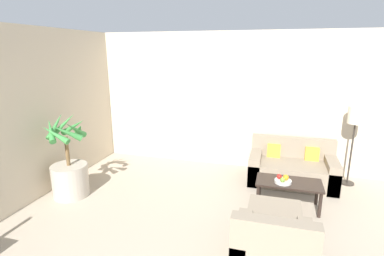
{
  "coord_description": "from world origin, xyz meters",
  "views": [
    {
      "loc": [
        0.17,
        0.42,
        2.33
      ],
      "look_at": [
        -1.25,
        5.34,
        1.0
      ],
      "focal_mm": 28.0,
      "sensor_mm": 36.0,
      "label": 1
    }
  ],
  "objects_px": {
    "fruit_bowl": "(283,181)",
    "ottoman": "(274,220)",
    "orange_fruit": "(286,177)",
    "armchair": "(273,253)",
    "potted_palm": "(69,171)",
    "apple_green": "(283,180)",
    "sofa_loveseat": "(292,168)",
    "coffee_table": "(289,185)",
    "apple_red": "(279,176)",
    "floor_lamp": "(356,121)"
  },
  "relations": [
    {
      "from": "fruit_bowl",
      "to": "ottoman",
      "type": "xyz_separation_m",
      "value": [
        -0.1,
        -0.72,
        -0.23
      ]
    },
    {
      "from": "orange_fruit",
      "to": "fruit_bowl",
      "type": "bearing_deg",
      "value": -170.98
    },
    {
      "from": "orange_fruit",
      "to": "armchair",
      "type": "relative_size",
      "value": 0.11
    },
    {
      "from": "potted_palm",
      "to": "fruit_bowl",
      "type": "relative_size",
      "value": 5.52
    },
    {
      "from": "fruit_bowl",
      "to": "apple_green",
      "type": "distance_m",
      "value": 0.09
    },
    {
      "from": "sofa_loveseat",
      "to": "orange_fruit",
      "type": "height_order",
      "value": "sofa_loveseat"
    },
    {
      "from": "sofa_loveseat",
      "to": "coffee_table",
      "type": "distance_m",
      "value": 0.97
    },
    {
      "from": "orange_fruit",
      "to": "armchair",
      "type": "distance_m",
      "value": 1.52
    },
    {
      "from": "apple_green",
      "to": "apple_red",
      "type": "bearing_deg",
      "value": 115.11
    },
    {
      "from": "potted_palm",
      "to": "apple_green",
      "type": "bearing_deg",
      "value": 7.85
    },
    {
      "from": "sofa_loveseat",
      "to": "ottoman",
      "type": "relative_size",
      "value": 2.27
    },
    {
      "from": "apple_red",
      "to": "armchair",
      "type": "xyz_separation_m",
      "value": [
        -0.05,
        -1.52,
        -0.23
      ]
    },
    {
      "from": "floor_lamp",
      "to": "orange_fruit",
      "type": "height_order",
      "value": "floor_lamp"
    },
    {
      "from": "floor_lamp",
      "to": "armchair",
      "type": "xyz_separation_m",
      "value": [
        -1.25,
        -2.7,
        -0.91
      ]
    },
    {
      "from": "fruit_bowl",
      "to": "armchair",
      "type": "height_order",
      "value": "armchair"
    },
    {
      "from": "floor_lamp",
      "to": "apple_green",
      "type": "distance_m",
      "value": 1.86
    },
    {
      "from": "sofa_loveseat",
      "to": "fruit_bowl",
      "type": "distance_m",
      "value": 1.06
    },
    {
      "from": "potted_palm",
      "to": "apple_red",
      "type": "relative_size",
      "value": 18.36
    },
    {
      "from": "potted_palm",
      "to": "sofa_loveseat",
      "type": "distance_m",
      "value": 3.85
    },
    {
      "from": "apple_red",
      "to": "armchair",
      "type": "bearing_deg",
      "value": -91.71
    },
    {
      "from": "potted_palm",
      "to": "fruit_bowl",
      "type": "bearing_deg",
      "value": 9.05
    },
    {
      "from": "coffee_table",
      "to": "armchair",
      "type": "relative_size",
      "value": 1.17
    },
    {
      "from": "orange_fruit",
      "to": "apple_red",
      "type": "bearing_deg",
      "value": 165.31
    },
    {
      "from": "armchair",
      "to": "ottoman",
      "type": "distance_m",
      "value": 0.76
    },
    {
      "from": "potted_palm",
      "to": "orange_fruit",
      "type": "bearing_deg",
      "value": 9.05
    },
    {
      "from": "armchair",
      "to": "coffee_table",
      "type": "bearing_deg",
      "value": 82.92
    },
    {
      "from": "potted_palm",
      "to": "coffee_table",
      "type": "bearing_deg",
      "value": 9.89
    },
    {
      "from": "armchair",
      "to": "ottoman",
      "type": "height_order",
      "value": "armchair"
    },
    {
      "from": "floor_lamp",
      "to": "apple_red",
      "type": "bearing_deg",
      "value": -135.42
    },
    {
      "from": "floor_lamp",
      "to": "apple_green",
      "type": "relative_size",
      "value": 19.97
    },
    {
      "from": "sofa_loveseat",
      "to": "apple_red",
      "type": "bearing_deg",
      "value": -103.0
    },
    {
      "from": "fruit_bowl",
      "to": "armchair",
      "type": "bearing_deg",
      "value": -93.97
    },
    {
      "from": "apple_green",
      "to": "ottoman",
      "type": "height_order",
      "value": "apple_green"
    },
    {
      "from": "sofa_loveseat",
      "to": "apple_green",
      "type": "xyz_separation_m",
      "value": [
        -0.18,
        -1.1,
        0.23
      ]
    },
    {
      "from": "sofa_loveseat",
      "to": "coffee_table",
      "type": "height_order",
      "value": "sofa_loveseat"
    },
    {
      "from": "ottoman",
      "to": "potted_palm",
      "type": "bearing_deg",
      "value": 176.63
    },
    {
      "from": "potted_palm",
      "to": "floor_lamp",
      "type": "bearing_deg",
      "value": 21.31
    },
    {
      "from": "coffee_table",
      "to": "potted_palm",
      "type": "bearing_deg",
      "value": -170.11
    },
    {
      "from": "coffee_table",
      "to": "ottoman",
      "type": "xyz_separation_m",
      "value": [
        -0.19,
        -0.79,
        -0.15
      ]
    },
    {
      "from": "ottoman",
      "to": "orange_fruit",
      "type": "bearing_deg",
      "value": 79.15
    },
    {
      "from": "armchair",
      "to": "orange_fruit",
      "type": "bearing_deg",
      "value": 84.66
    },
    {
      "from": "coffee_table",
      "to": "apple_green",
      "type": "relative_size",
      "value": 13.5
    },
    {
      "from": "apple_red",
      "to": "ottoman",
      "type": "bearing_deg",
      "value": -93.46
    },
    {
      "from": "fruit_bowl",
      "to": "orange_fruit",
      "type": "relative_size",
      "value": 2.86
    },
    {
      "from": "floor_lamp",
      "to": "armchair",
      "type": "relative_size",
      "value": 1.73
    },
    {
      "from": "fruit_bowl",
      "to": "apple_green",
      "type": "xyz_separation_m",
      "value": [
        -0.01,
        -0.07,
        0.06
      ]
    },
    {
      "from": "sofa_loveseat",
      "to": "armchair",
      "type": "xyz_separation_m",
      "value": [
        -0.28,
        -2.52,
        0.0
      ]
    },
    {
      "from": "floor_lamp",
      "to": "potted_palm",
      "type": "bearing_deg",
      "value": -158.69
    },
    {
      "from": "potted_palm",
      "to": "coffee_table",
      "type": "relative_size",
      "value": 1.43
    },
    {
      "from": "potted_palm",
      "to": "coffee_table",
      "type": "height_order",
      "value": "potted_palm"
    }
  ]
}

